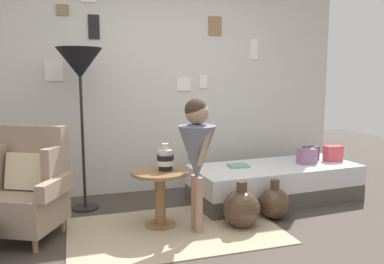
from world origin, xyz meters
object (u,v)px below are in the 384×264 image
object	(u,v)px
armchair	(26,188)
vase_striped	(165,159)
demijohn_near	(241,208)
side_table	(160,187)
floor_lamp	(80,68)
person_child	(197,147)
book_on_daybed	(238,166)
demijohn_far	(274,203)
daybed	(275,182)

from	to	relation	value
armchair	vase_striped	world-z (taller)	armchair
demijohn_near	armchair	bearing A→B (deg)	168.64
demijohn_near	vase_striped	bearing A→B (deg)	158.69
side_table	floor_lamp	bearing A→B (deg)	132.14
vase_striped	demijohn_near	bearing A→B (deg)	-21.31
vase_striped	floor_lamp	distance (m)	1.32
side_table	demijohn_near	xyz separation A→B (m)	(0.72, -0.25, -0.20)
floor_lamp	person_child	world-z (taller)	floor_lamp
floor_lamp	book_on_daybed	size ratio (longest dim) A/B	7.69
vase_striped	demijohn_far	distance (m)	1.18
armchair	floor_lamp	xyz separation A→B (m)	(0.50, 0.60, 1.05)
daybed	person_child	size ratio (longest dim) A/B	1.60
side_table	demijohn_far	xyz separation A→B (m)	(1.12, -0.14, -0.22)
side_table	vase_striped	xyz separation A→B (m)	(0.05, 0.01, 0.26)
side_table	demijohn_near	world-z (taller)	side_table
floor_lamp	vase_striped	bearing A→B (deg)	-45.13
vase_striped	book_on_daybed	xyz separation A→B (m)	(0.94, 0.44, -0.22)
side_table	vase_striped	size ratio (longest dim) A/B	2.14
side_table	demijohn_near	bearing A→B (deg)	-19.02
daybed	person_child	xyz separation A→B (m)	(-1.15, -0.63, 0.58)
vase_striped	person_child	world-z (taller)	person_child
vase_striped	armchair	bearing A→B (deg)	174.40
armchair	person_child	size ratio (longest dim) A/B	0.80
floor_lamp	demijohn_near	bearing A→B (deg)	-35.33
person_child	demijohn_near	distance (m)	0.74
daybed	demijohn_far	distance (m)	0.63
armchair	vase_striped	distance (m)	1.24
vase_striped	side_table	bearing A→B (deg)	-168.43
vase_striped	person_child	bearing A→B (deg)	-45.21
person_child	demijohn_near	xyz separation A→B (m)	(0.43, -0.03, -0.60)
daybed	demijohn_near	world-z (taller)	demijohn_near
person_child	floor_lamp	bearing A→B (deg)	134.85
floor_lamp	person_child	xyz separation A→B (m)	(0.95, -0.95, -0.70)
book_on_daybed	demijohn_near	world-z (taller)	demijohn_near
book_on_daybed	demijohn_far	world-z (taller)	book_on_daybed
vase_striped	demijohn_near	size ratio (longest dim) A/B	0.57
vase_striped	demijohn_far	bearing A→B (deg)	-8.05
daybed	side_table	world-z (taller)	side_table
vase_striped	demijohn_far	world-z (taller)	vase_striped
floor_lamp	demijohn_far	size ratio (longest dim) A/B	4.28
demijohn_near	floor_lamp	bearing A→B (deg)	144.67
floor_lamp	demijohn_far	world-z (taller)	floor_lamp
daybed	book_on_daybed	world-z (taller)	book_on_daybed
armchair	side_table	bearing A→B (deg)	-6.41
side_table	demijohn_far	bearing A→B (deg)	-7.10
demijohn_near	book_on_daybed	bearing A→B (deg)	68.36
armchair	floor_lamp	bearing A→B (deg)	49.89
side_table	floor_lamp	size ratio (longest dim) A/B	0.32
armchair	person_child	xyz separation A→B (m)	(1.45, -0.35, 0.35)
vase_striped	book_on_daybed	size ratio (longest dim) A/B	1.14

